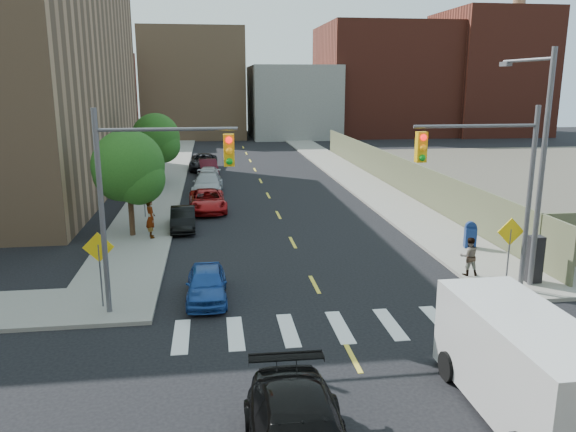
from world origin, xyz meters
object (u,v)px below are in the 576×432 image
object	(u,v)px
parked_car_grey	(204,162)
cargo_van	(520,361)
parked_car_black	(183,219)
parked_car_white	(208,175)
parked_car_blue	(207,284)
parked_car_red	(208,201)
pedestrian_west	(151,218)
parked_car_maroon	(208,168)
mailbox	(470,235)
pedestrian_east	(469,256)
parked_car_silver	(208,184)
payphone	(534,259)

from	to	relation	value
parked_car_grey	cargo_van	distance (m)	40.67
parked_car_black	parked_car_white	bearing A→B (deg)	83.05
parked_car_blue	cargo_van	size ratio (longest dim) A/B	0.66
parked_car_red	parked_car_blue	bearing A→B (deg)	-93.05
parked_car_grey	pedestrian_west	world-z (taller)	pedestrian_west
parked_car_maroon	mailbox	world-z (taller)	mailbox
mailbox	pedestrian_east	distance (m)	4.09
parked_car_white	cargo_van	xyz separation A→B (m)	(7.46, -32.93, 0.68)
parked_car_white	pedestrian_west	world-z (taller)	pedestrian_west
parked_car_black	pedestrian_east	world-z (taller)	pedestrian_east
parked_car_silver	parked_car_white	bearing A→B (deg)	92.96
mailbox	parked_car_blue	bearing A→B (deg)	-148.99
parked_car_grey	pedestrian_west	size ratio (longest dim) A/B	2.60
parked_car_red	parked_car_maroon	xyz separation A→B (m)	(0.00, 13.48, 0.04)
mailbox	pedestrian_west	size ratio (longest dim) A/B	0.64
parked_car_maroon	parked_car_grey	size ratio (longest dim) A/B	0.82
parked_car_black	parked_car_silver	world-z (taller)	parked_car_silver
parked_car_maroon	parked_car_silver	bearing A→B (deg)	-95.84
cargo_van	parked_car_white	bearing A→B (deg)	102.54
parked_car_red	cargo_van	distance (m)	24.09
parked_car_blue	parked_car_white	distance (m)	24.70
cargo_van	pedestrian_east	xyz separation A→B (m)	(3.04, 9.10, -0.38)
parked_car_black	parked_car_silver	size ratio (longest dim) A/B	0.73
pedestrian_west	parked_car_silver	bearing A→B (deg)	-28.07
parked_car_black	mailbox	xyz separation A→B (m)	(13.61, -5.74, 0.15)
cargo_van	pedestrian_west	bearing A→B (deg)	121.43
parked_car_red	mailbox	bearing A→B (deg)	-42.47
parked_car_black	cargo_van	size ratio (longest dim) A/B	0.67
parked_car_red	parked_car_grey	xyz separation A→B (m)	(-0.40, 17.00, 0.06)
parked_car_black	cargo_van	xyz separation A→B (m)	(8.76, -18.51, 0.71)
parked_car_grey	parked_car_black	bearing A→B (deg)	-90.08
parked_car_black	parked_car_red	distance (m)	4.57
parked_car_black	parked_car_grey	bearing A→B (deg)	85.80
parked_car_silver	mailbox	distance (m)	19.93
parked_car_silver	parked_car_grey	world-z (taller)	parked_car_silver
parked_car_black	payphone	distance (m)	17.48
parked_car_blue	pedestrian_west	bearing A→B (deg)	108.60
parked_car_red	parked_car_white	distance (m)	10.04
parked_car_white	pedestrian_west	distance (m)	16.55
parked_car_maroon	payphone	bearing A→B (deg)	-71.82
parked_car_silver	pedestrian_east	distance (m)	22.00
parked_car_maroon	cargo_van	distance (m)	37.13
parked_car_black	payphone	bearing A→B (deg)	-38.82
parked_car_blue	cargo_van	world-z (taller)	cargo_van
parked_car_white	parked_car_red	bearing A→B (deg)	-84.04
parked_car_grey	parked_car_blue	bearing A→B (deg)	-86.95
parked_car_blue	parked_car_grey	distance (m)	31.67
parked_car_blue	parked_car_silver	xyz separation A→B (m)	(0.00, 20.21, 0.12)
parked_car_red	parked_car_grey	distance (m)	17.01
parked_car_white	payphone	distance (m)	27.97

